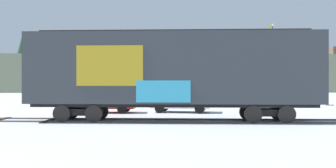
{
  "coord_description": "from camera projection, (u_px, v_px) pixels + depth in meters",
  "views": [
    {
      "loc": [
        -1.71,
        -17.76,
        2.04
      ],
      "look_at": [
        -1.18,
        2.53,
        2.01
      ],
      "focal_mm": 35.24,
      "sensor_mm": 36.0,
      "label": 1
    }
  ],
  "objects": [
    {
      "name": "ground_plane",
      "position": [
        191.0,
        121.0,
        17.8
      ],
      "size": [
        260.0,
        260.0,
        0.0
      ],
      "primitive_type": "plane",
      "color": "#B2B5BC"
    },
    {
      "name": "track",
      "position": [
        195.0,
        121.0,
        17.73
      ],
      "size": [
        59.97,
        5.66,
        0.08
      ],
      "color": "#4C4742",
      "rests_on": "ground_plane"
    },
    {
      "name": "freight_car",
      "position": [
        173.0,
        70.0,
        17.77
      ],
      "size": [
        15.48,
        3.73,
        4.94
      ],
      "color": "#33383D",
      "rests_on": "ground_plane"
    },
    {
      "name": "flagpole",
      "position": [
        272.0,
        51.0,
        31.29
      ],
      "size": [
        0.86,
        1.52,
        7.78
      ],
      "color": "silver",
      "rests_on": "ground_plane"
    },
    {
      "name": "hillside",
      "position": [
        166.0,
        75.0,
        88.28
      ],
      "size": [
        144.95,
        30.99,
        13.47
      ],
      "color": "slate",
      "rests_on": "ground_plane"
    },
    {
      "name": "parked_car_red",
      "position": [
        100.0,
        100.0,
        22.98
      ],
      "size": [
        4.84,
        2.13,
        1.79
      ],
      "color": "#B21E1E",
      "rests_on": "ground_plane"
    },
    {
      "name": "parked_car_white",
      "position": [
        181.0,
        100.0,
        23.28
      ],
      "size": [
        4.34,
        2.64,
        1.75
      ],
      "color": "silver",
      "rests_on": "ground_plane"
    }
  ]
}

